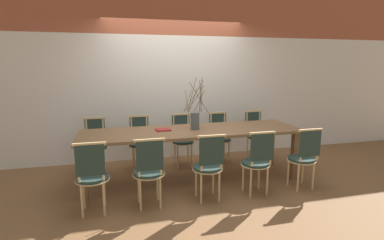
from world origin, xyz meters
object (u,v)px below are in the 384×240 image
object	(u,v)px
chair_near_center	(209,164)
chair_far_center	(182,138)
vase_centerpiece	(195,119)
book_stack	(163,130)
dining_table	(192,136)

from	to	relation	value
chair_near_center	chair_far_center	bearing A→B (deg)	90.27
vase_centerpiece	book_stack	bearing A→B (deg)	174.51
book_stack	dining_table	bearing A→B (deg)	-12.28
dining_table	vase_centerpiece	xyz separation A→B (m)	(0.06, 0.05, 0.23)
dining_table	chair_far_center	xyz separation A→B (m)	(0.02, 0.73, -0.21)
chair_near_center	book_stack	xyz separation A→B (m)	(-0.44, 0.82, 0.30)
chair_far_center	vase_centerpiece	world-z (taller)	vase_centerpiece
dining_table	vase_centerpiece	bearing A→B (deg)	38.07
chair_near_center	vase_centerpiece	bearing A→B (deg)	87.62
vase_centerpiece	dining_table	bearing A→B (deg)	-141.93
chair_near_center	vase_centerpiece	world-z (taller)	vase_centerpiece
dining_table	chair_near_center	size ratio (longest dim) A/B	3.64
chair_far_center	vase_centerpiece	xyz separation A→B (m)	(0.04, -0.69, 0.44)
vase_centerpiece	book_stack	world-z (taller)	vase_centerpiece
chair_near_center	dining_table	bearing A→B (deg)	91.99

